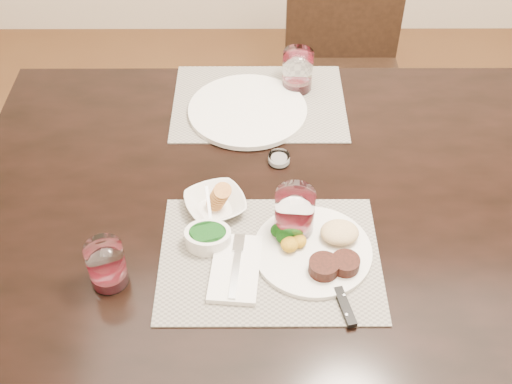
{
  "coord_description": "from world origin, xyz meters",
  "views": [
    {
      "loc": [
        -0.33,
        -1.06,
        1.79
      ],
      "look_at": [
        -0.32,
        -0.08,
        0.82
      ],
      "focal_mm": 45.0,
      "sensor_mm": 36.0,
      "label": 1
    }
  ],
  "objects_px": {
    "chair_far": "(344,58)",
    "dinner_plate": "(318,249)",
    "steak_knife": "(344,296)",
    "wine_glass_near": "(294,215)",
    "far_plate": "(248,110)",
    "cracker_bowl": "(215,204)"
  },
  "relations": [
    {
      "from": "chair_far",
      "to": "dinner_plate",
      "type": "relative_size",
      "value": 3.61
    },
    {
      "from": "steak_knife",
      "to": "wine_glass_near",
      "type": "bearing_deg",
      "value": 104.49
    },
    {
      "from": "dinner_plate",
      "to": "wine_glass_near",
      "type": "xyz_separation_m",
      "value": [
        -0.05,
        0.06,
        0.04
      ]
    },
    {
      "from": "chair_far",
      "to": "wine_glass_near",
      "type": "height_order",
      "value": "chair_far"
    },
    {
      "from": "chair_far",
      "to": "dinner_plate",
      "type": "distance_m",
      "value": 1.18
    },
    {
      "from": "wine_glass_near",
      "to": "far_plate",
      "type": "xyz_separation_m",
      "value": [
        -0.1,
        0.42,
        -0.04
      ]
    },
    {
      "from": "dinner_plate",
      "to": "steak_knife",
      "type": "height_order",
      "value": "dinner_plate"
    },
    {
      "from": "steak_knife",
      "to": "wine_glass_near",
      "type": "xyz_separation_m",
      "value": [
        -0.09,
        0.17,
        0.05
      ]
    },
    {
      "from": "steak_knife",
      "to": "chair_far",
      "type": "bearing_deg",
      "value": 69.98
    },
    {
      "from": "cracker_bowl",
      "to": "far_plate",
      "type": "height_order",
      "value": "cracker_bowl"
    },
    {
      "from": "chair_far",
      "to": "far_plate",
      "type": "xyz_separation_m",
      "value": [
        -0.34,
        -0.65,
        0.26
      ]
    },
    {
      "from": "steak_knife",
      "to": "far_plate",
      "type": "distance_m",
      "value": 0.63
    },
    {
      "from": "steak_knife",
      "to": "far_plate",
      "type": "xyz_separation_m",
      "value": [
        -0.19,
        0.6,
        0.0
      ]
    },
    {
      "from": "cracker_bowl",
      "to": "steak_knife",
      "type": "bearing_deg",
      "value": -42.78
    },
    {
      "from": "chair_far",
      "to": "cracker_bowl",
      "type": "distance_m",
      "value": 1.11
    },
    {
      "from": "wine_glass_near",
      "to": "far_plate",
      "type": "height_order",
      "value": "wine_glass_near"
    },
    {
      "from": "dinner_plate",
      "to": "far_plate",
      "type": "relative_size",
      "value": 0.8
    },
    {
      "from": "chair_far",
      "to": "steak_knife",
      "type": "distance_m",
      "value": 1.28
    },
    {
      "from": "far_plate",
      "to": "dinner_plate",
      "type": "bearing_deg",
      "value": -72.64
    },
    {
      "from": "chair_far",
      "to": "wine_glass_near",
      "type": "distance_m",
      "value": 1.14
    },
    {
      "from": "dinner_plate",
      "to": "cracker_bowl",
      "type": "height_order",
      "value": "cracker_bowl"
    },
    {
      "from": "steak_knife",
      "to": "wine_glass_near",
      "type": "distance_m",
      "value": 0.2
    }
  ]
}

